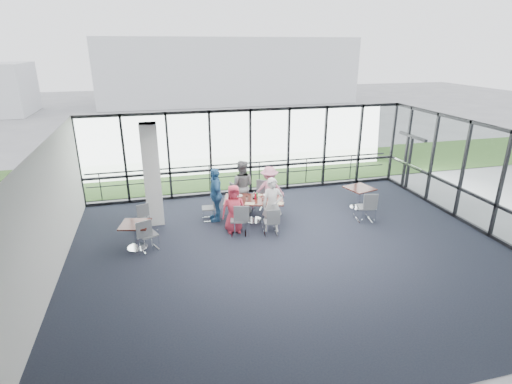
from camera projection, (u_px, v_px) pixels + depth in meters
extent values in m
cube|color=#1D202F|center=(294.00, 253.00, 10.95)|extent=(12.00, 10.00, 0.02)
cube|color=white|center=(298.00, 138.00, 9.83)|extent=(12.00, 10.00, 0.04)
cube|color=silver|center=(44.00, 223.00, 8.98)|extent=(0.10, 10.00, 3.20)
cube|color=silver|center=(411.00, 318.00, 5.84)|extent=(12.00, 0.10, 3.20)
cube|color=white|center=(250.00, 152.00, 14.93)|extent=(12.00, 0.10, 3.20)
cube|color=white|center=(487.00, 180.00, 11.79)|extent=(0.10, 10.00, 3.20)
cube|color=black|center=(409.00, 164.00, 15.38)|extent=(0.12, 1.60, 2.10)
cube|color=white|center=(152.00, 175.00, 12.27)|extent=(0.50, 0.50, 3.20)
cube|color=slate|center=(227.00, 159.00, 20.03)|extent=(80.00, 70.00, 0.02)
cube|color=#2E5221|center=(235.00, 170.00, 18.20)|extent=(80.00, 5.00, 0.01)
cube|color=silver|center=(225.00, 70.00, 39.89)|extent=(24.00, 10.00, 6.00)
cylinder|color=#2D2D33|center=(247.00, 175.00, 15.85)|extent=(12.00, 0.06, 0.06)
cube|color=#3C1413|center=(254.00, 200.00, 12.70)|extent=(2.06, 1.47, 0.04)
cylinder|color=silver|center=(254.00, 211.00, 12.83)|extent=(0.12, 0.12, 0.71)
cylinder|color=silver|center=(254.00, 220.00, 12.94)|extent=(0.56, 0.56, 0.03)
cube|color=#3C1413|center=(135.00, 224.00, 10.96)|extent=(0.92, 0.92, 0.04)
cylinder|color=silver|center=(136.00, 237.00, 11.09)|extent=(0.12, 0.12, 0.71)
cube|color=#3C1413|center=(360.00, 188.00, 13.71)|extent=(1.03, 1.03, 0.04)
cylinder|color=silver|center=(359.00, 198.00, 13.84)|extent=(0.12, 0.12, 0.71)
imported|color=#CE344A|center=(234.00, 209.00, 11.95)|extent=(0.76, 0.52, 1.49)
imported|color=silver|center=(272.00, 205.00, 11.96)|extent=(0.69, 0.56, 1.69)
imported|color=slate|center=(241.00, 186.00, 13.43)|extent=(1.00, 0.82, 1.79)
imported|color=pink|center=(269.00, 189.00, 13.39)|extent=(1.12, 0.74, 1.59)
imported|color=#32689C|center=(216.00, 194.00, 12.72)|extent=(0.60, 1.05, 1.76)
cylinder|color=white|center=(238.00, 203.00, 12.34)|extent=(0.26, 0.26, 0.01)
cylinder|color=white|center=(271.00, 202.00, 12.41)|extent=(0.26, 0.26, 0.01)
cylinder|color=white|center=(239.00, 195.00, 12.97)|extent=(0.24, 0.24, 0.01)
cylinder|color=white|center=(267.00, 195.00, 13.01)|extent=(0.28, 0.28, 0.01)
cylinder|color=white|center=(231.00, 199.00, 12.70)|extent=(0.26, 0.26, 0.01)
cylinder|color=white|center=(247.00, 199.00, 12.49)|extent=(0.07, 0.07, 0.15)
cylinder|color=white|center=(263.00, 199.00, 12.53)|extent=(0.06, 0.06, 0.13)
cylinder|color=white|center=(254.00, 194.00, 12.93)|extent=(0.07, 0.07, 0.14)
cylinder|color=white|center=(233.00, 199.00, 12.50)|extent=(0.07, 0.07, 0.13)
cube|color=silver|center=(250.00, 204.00, 12.33)|extent=(0.35, 0.30, 0.00)
cube|color=silver|center=(278.00, 203.00, 12.39)|extent=(0.39, 0.39, 0.00)
cube|color=silver|center=(258.00, 195.00, 13.01)|extent=(0.34, 0.30, 0.00)
cube|color=black|center=(254.00, 198.00, 12.73)|extent=(0.10, 0.07, 0.04)
cylinder|color=#B3041D|center=(255.00, 196.00, 12.68)|extent=(0.06, 0.06, 0.18)
cylinder|color=#1A7F35|center=(257.00, 195.00, 12.72)|extent=(0.05, 0.05, 0.20)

